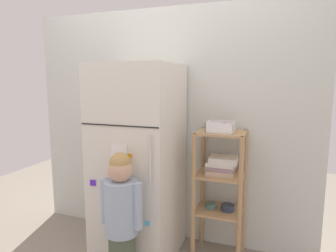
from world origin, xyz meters
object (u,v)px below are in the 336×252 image
object	(u,v)px
pantry_shelf_unit	(220,179)
refrigerator	(139,162)
child_standing	(121,207)
fruit_bin	(222,128)

from	to	relation	value
pantry_shelf_unit	refrigerator	bearing A→B (deg)	-166.72
child_standing	refrigerator	bearing A→B (deg)	99.30
child_standing	fruit_bin	distance (m)	0.96
refrigerator	fruit_bin	distance (m)	0.73
child_standing	pantry_shelf_unit	size ratio (longest dim) A/B	0.93
pantry_shelf_unit	fruit_bin	world-z (taller)	fruit_bin
refrigerator	child_standing	distance (m)	0.49
refrigerator	child_standing	xyz separation A→B (m)	(0.07, -0.44, -0.20)
refrigerator	fruit_bin	xyz separation A→B (m)	(0.66, 0.14, 0.30)
child_standing	pantry_shelf_unit	bearing A→B (deg)	45.90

